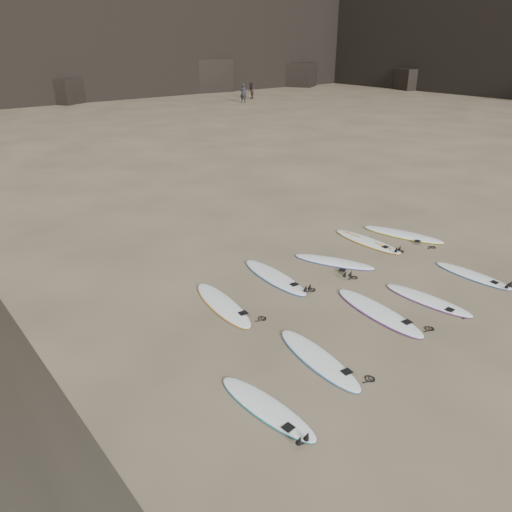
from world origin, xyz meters
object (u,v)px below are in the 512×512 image
at_px(surfboard_9, 403,234).
at_px(surfboard_4, 473,275).
at_px(surfboard_2, 378,312).
at_px(surfboard_5, 223,304).
at_px(person_b, 251,91).
at_px(surfboard_0, 266,407).
at_px(surfboard_3, 428,300).
at_px(surfboard_7, 334,262).
at_px(person_a, 243,93).
at_px(surfboard_1, 318,358).
at_px(surfboard_8, 367,241).
at_px(surfboard_6, 274,277).

bearing_deg(surfboard_9, surfboard_4, -126.00).
relative_size(surfboard_2, surfboard_5, 1.06).
bearing_deg(surfboard_4, person_b, 59.44).
bearing_deg(surfboard_0, surfboard_3, 0.18).
distance_m(surfboard_0, surfboard_2, 4.30).
height_order(surfboard_3, person_b, person_b).
xyz_separation_m(surfboard_7, person_b, (23.42, 33.87, 0.77)).
xyz_separation_m(surfboard_9, person_a, (17.41, 31.61, 0.85)).
bearing_deg(surfboard_4, surfboard_2, 173.78).
relative_size(surfboard_7, person_a, 1.32).
xyz_separation_m(surfboard_1, surfboard_8, (5.73, 3.52, 0.00)).
bearing_deg(surfboard_0, person_a, 48.29).
bearing_deg(person_a, person_b, -87.66).
height_order(surfboard_5, surfboard_9, surfboard_9).
distance_m(surfboard_7, person_b, 41.19).
distance_m(surfboard_5, surfboard_8, 5.98).
bearing_deg(person_a, surfboard_6, 106.92).
relative_size(surfboard_7, surfboard_9, 0.88).
height_order(surfboard_5, person_b, person_b).
bearing_deg(surfboard_0, surfboard_4, -0.94).
height_order(surfboard_7, person_a, person_a).
xyz_separation_m(surfboard_8, surfboard_9, (1.39, -0.34, 0.00)).
height_order(person_a, person_b, person_a).
bearing_deg(surfboard_5, surfboard_1, -77.94).
xyz_separation_m(surfboard_2, person_a, (22.07, 34.35, 0.85)).
relative_size(surfboard_3, surfboard_9, 0.86).
bearing_deg(surfboard_9, surfboard_7, 164.31).
distance_m(surfboard_1, surfboard_9, 7.79).
distance_m(surfboard_1, surfboard_7, 4.85).
relative_size(surfboard_5, surfboard_6, 0.97).
relative_size(surfboard_5, person_a, 1.42).
distance_m(surfboard_2, surfboard_6, 3.06).
height_order(surfboard_0, surfboard_7, surfboard_7).
relative_size(surfboard_6, surfboard_7, 1.10).
bearing_deg(surfboard_4, surfboard_1, -179.85).
bearing_deg(surfboard_3, surfboard_6, 117.13).
bearing_deg(person_b, surfboard_0, -6.12).
bearing_deg(surfboard_2, surfboard_1, -163.80).
xyz_separation_m(surfboard_6, surfboard_7, (2.00, -0.33, -0.00)).
height_order(surfboard_7, surfboard_9, surfboard_9).
distance_m(surfboard_7, surfboard_8, 2.03).
xyz_separation_m(surfboard_8, person_a, (18.80, 31.27, 0.85)).
xyz_separation_m(person_a, person_b, (2.64, 2.17, -0.08)).
distance_m(surfboard_0, surfboard_9, 9.58).
relative_size(surfboard_5, surfboard_7, 1.07).
relative_size(surfboard_3, surfboard_8, 0.90).
xyz_separation_m(surfboard_7, person_a, (20.78, 31.70, 0.86)).
height_order(surfboard_6, surfboard_9, surfboard_9).
bearing_deg(person_a, surfboard_0, 106.20).
distance_m(surfboard_4, person_b, 42.48).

